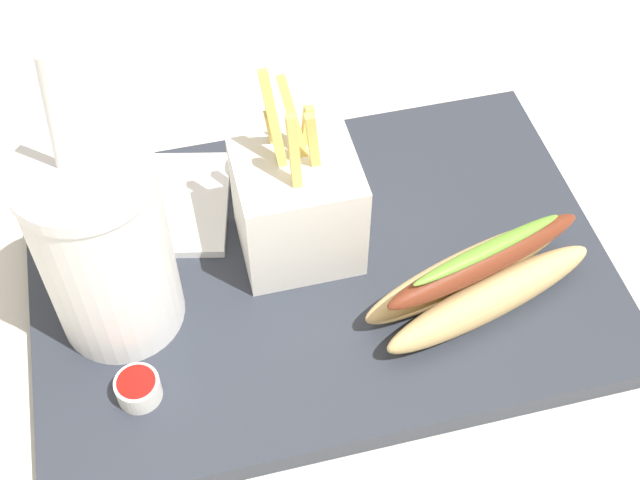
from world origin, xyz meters
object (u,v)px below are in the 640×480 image
at_px(hot_dog_1, 480,279).
at_px(ketchup_cup_2, 138,388).
at_px(ketchup_cup_1, 252,166).
at_px(fries_basket, 298,206).
at_px(soda_cup, 104,248).
at_px(napkin_stack, 166,204).

distance_m(hot_dog_1, ketchup_cup_2, 0.27).
bearing_deg(ketchup_cup_1, fries_basket, 104.25).
height_order(fries_basket, hot_dog_1, fries_basket).
relative_size(soda_cup, ketchup_cup_2, 7.95).
distance_m(ketchup_cup_1, napkin_stack, 0.08).
bearing_deg(ketchup_cup_2, napkin_stack, -103.44).
xyz_separation_m(soda_cup, ketchup_cup_2, (-0.00, 0.07, -0.07)).
relative_size(hot_dog_1, ketchup_cup_1, 5.17).
bearing_deg(hot_dog_1, napkin_stack, -34.48).
distance_m(ketchup_cup_1, ketchup_cup_2, 0.23).
relative_size(hot_dog_1, ketchup_cup_2, 6.02).
height_order(soda_cup, fries_basket, soda_cup).
height_order(ketchup_cup_2, napkin_stack, ketchup_cup_2).
xyz_separation_m(soda_cup, ketchup_cup_1, (-0.12, -0.12, -0.07)).
distance_m(ketchup_cup_2, napkin_stack, 0.18).
bearing_deg(hot_dog_1, ketchup_cup_2, 4.81).
bearing_deg(ketchup_cup_1, hot_dog_1, 130.20).
bearing_deg(ketchup_cup_1, soda_cup, 43.84).
xyz_separation_m(hot_dog_1, ketchup_cup_1, (0.14, -0.17, -0.01)).
xyz_separation_m(soda_cup, hot_dog_1, (-0.27, 0.05, -0.06)).
bearing_deg(fries_basket, ketchup_cup_1, -75.75).
bearing_deg(napkin_stack, fries_basket, 145.63).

